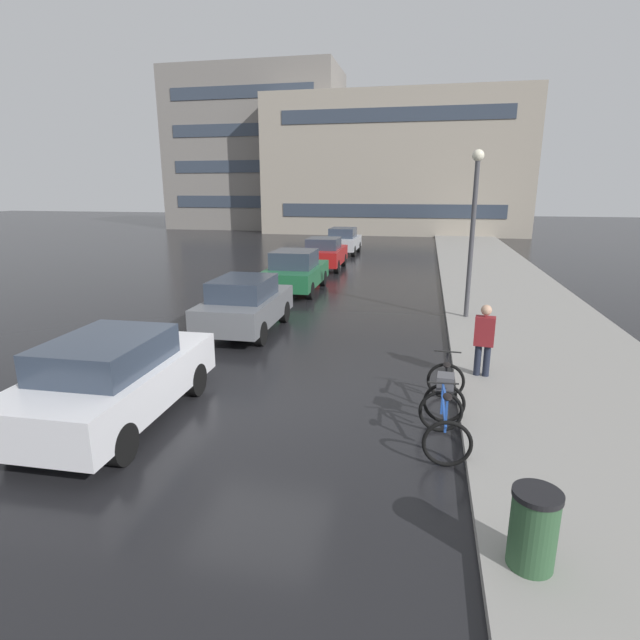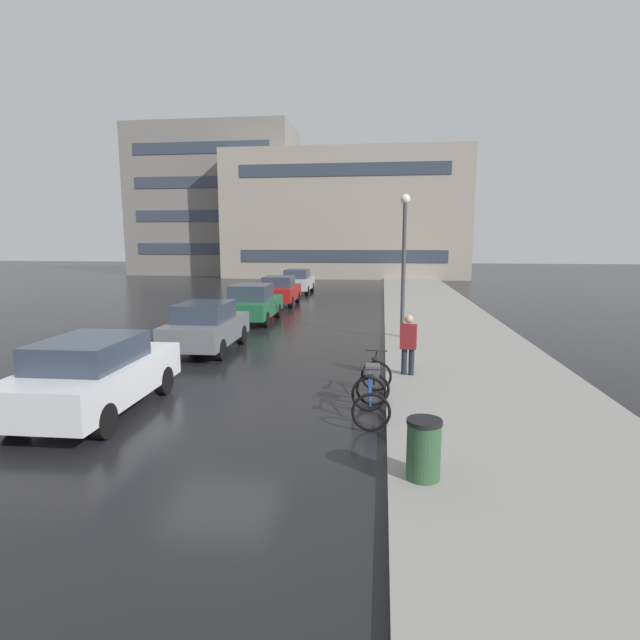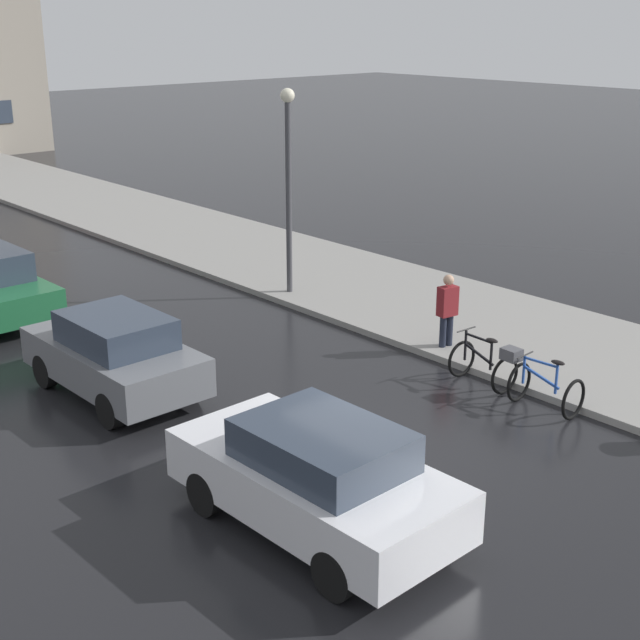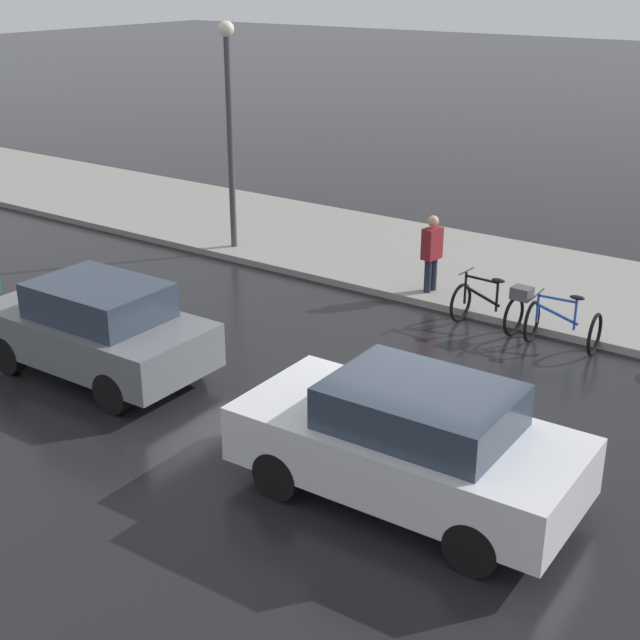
# 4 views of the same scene
# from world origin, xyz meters

# --- Properties ---
(ground_plane) EXTENTS (140.00, 140.00, 0.00)m
(ground_plane) POSITION_xyz_m (0.00, 0.00, 0.00)
(ground_plane) COLOR black
(sidewalk_kerb) EXTENTS (4.80, 60.00, 0.14)m
(sidewalk_kerb) POSITION_xyz_m (6.00, 10.00, 0.07)
(sidewalk_kerb) COLOR gray
(sidewalk_kerb) RESTS_ON ground
(bicycle_nearest) EXTENTS (0.81, 1.20, 0.99)m
(bicycle_nearest) POSITION_xyz_m (3.28, -0.66, 0.41)
(bicycle_nearest) COLOR black
(bicycle_nearest) RESTS_ON ground
(bicycle_second) EXTENTS (0.79, 1.42, 1.00)m
(bicycle_second) POSITION_xyz_m (3.33, 0.64, 0.50)
(bicycle_second) COLOR black
(bicycle_second) RESTS_ON ground
(car_white) EXTENTS (2.02, 4.25, 1.58)m
(car_white) POSITION_xyz_m (-2.30, -0.87, 0.81)
(car_white) COLOR silver
(car_white) RESTS_ON ground
(car_grey) EXTENTS (1.85, 3.87, 1.57)m
(car_grey) POSITION_xyz_m (-2.05, 4.97, 0.80)
(car_grey) COLOR slate
(car_grey) RESTS_ON ground
(pedestrian) EXTENTS (0.43, 0.30, 1.67)m
(pedestrian) POSITION_xyz_m (4.15, 2.38, 0.94)
(pedestrian) COLOR #1E2333
(pedestrian) RESTS_ON ground
(streetlamp) EXTENTS (0.34, 0.34, 5.05)m
(streetlamp) POSITION_xyz_m (4.19, 7.49, 3.11)
(streetlamp) COLOR #424247
(streetlamp) RESTS_ON ground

